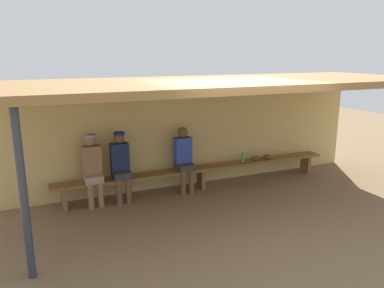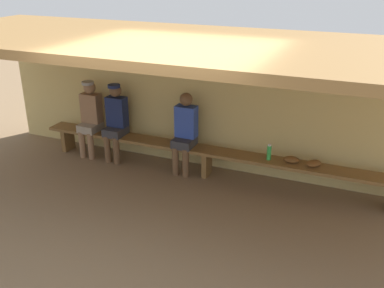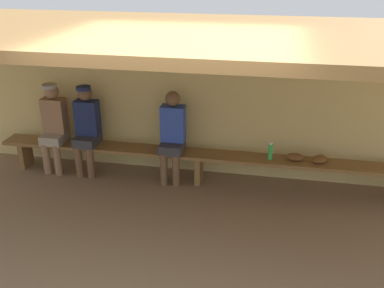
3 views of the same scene
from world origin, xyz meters
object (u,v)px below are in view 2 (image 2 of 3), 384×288
object	(u,v)px
player_leftmost	(116,119)
baseball_glove_tan	(291,160)
bench	(207,153)
player_rightmost	(185,130)
water_bottle_orange	(269,152)
player_in_blue	(90,115)
baseball_glove_worn	(314,163)

from	to	relation	value
player_leftmost	baseball_glove_tan	world-z (taller)	player_leftmost
bench	baseball_glove_tan	xyz separation A→B (m)	(1.34, 0.03, 0.12)
player_rightmost	baseball_glove_tan	distance (m)	1.74
baseball_glove_tan	player_rightmost	bearing A→B (deg)	-3.27
player_rightmost	water_bottle_orange	world-z (taller)	player_rightmost
player_in_blue	baseball_glove_worn	xyz separation A→B (m)	(3.88, 0.01, -0.24)
player_leftmost	player_rightmost	bearing A→B (deg)	-0.02
player_in_blue	baseball_glove_worn	world-z (taller)	player_in_blue
bench	player_leftmost	size ratio (longest dim) A/B	4.46
water_bottle_orange	baseball_glove_worn	distance (m)	0.67
water_bottle_orange	baseball_glove_tan	xyz separation A→B (m)	(0.34, 0.04, -0.07)
bench	player_in_blue	size ratio (longest dim) A/B	4.46
player_in_blue	water_bottle_orange	distance (m)	3.21
player_rightmost	baseball_glove_tan	size ratio (longest dim) A/B	5.56
player_in_blue	baseball_glove_tan	world-z (taller)	player_in_blue
player_leftmost	water_bottle_orange	bearing A→B (deg)	-0.27
player_leftmost	baseball_glove_tan	size ratio (longest dim) A/B	5.60
water_bottle_orange	player_leftmost	bearing A→B (deg)	179.73
player_in_blue	baseball_glove_worn	distance (m)	3.88
bench	player_in_blue	bearing A→B (deg)	179.91
bench	player_rightmost	world-z (taller)	player_rightmost
player_in_blue	player_rightmost	bearing A→B (deg)	-0.02
player_rightmost	water_bottle_orange	bearing A→B (deg)	-0.51
player_leftmost	player_rightmost	distance (m)	1.30
player_leftmost	player_in_blue	bearing A→B (deg)	180.00
bench	baseball_glove_worn	bearing A→B (deg)	0.55
player_in_blue	water_bottle_orange	size ratio (longest dim) A/B	5.42
player_leftmost	baseball_glove_worn	distance (m)	3.36
player_leftmost	water_bottle_orange	size ratio (longest dim) A/B	5.42
bench	player_in_blue	distance (m)	2.24
player_rightmost	water_bottle_orange	distance (m)	1.40
player_leftmost	baseball_glove_worn	world-z (taller)	player_leftmost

